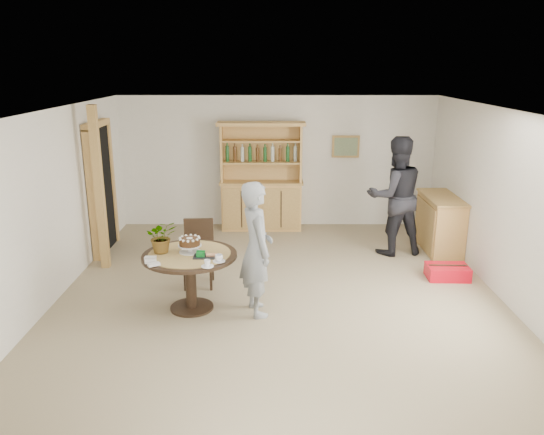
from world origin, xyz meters
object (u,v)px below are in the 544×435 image
Objects in this scene: teen_boy at (256,249)px; red_suitcase at (447,272)px; adult_person at (395,196)px; hutch at (262,193)px; dining_chair at (199,248)px; sideboard at (440,223)px; dining_table at (190,265)px.

red_suitcase is at bearing -85.13° from teen_boy.
teen_boy is at bearing 35.08° from adult_person.
hutch is 2.81m from dining_chair.
sideboard is (3.04, -1.24, -0.22)m from hutch.
red_suitcase is (3.64, 0.18, -0.43)m from dining_chair.
teen_boy is (0.85, -0.10, 0.25)m from dining_table.
teen_boy is 0.87× the size of adult_person.
sideboard is 1.33× the size of dining_chair.
adult_person is (-0.82, -0.14, 0.51)m from sideboard.
hutch is 1.04× the size of adult_person.
hutch is 3.33× the size of red_suitcase.
dining_table is 0.61× the size of adult_person.
teen_boy is 3.10m from red_suitcase.
hutch reaches higher than teen_boy.
teen_boy reaches higher than red_suitcase.
sideboard reaches higher than dining_table.
red_suitcase is (2.79, 1.11, -0.76)m from teen_boy.
sideboard is 1.34m from red_suitcase.
adult_person is at bearing 20.30° from dining_chair.
dining_chair reaches higher than dining_table.
sideboard is 4.14m from dining_chair.
teen_boy is at bearing -50.04° from dining_chair.
hutch is at bearing 139.98° from red_suitcase.
dining_table is 0.83m from dining_chair.
dining_table is at bearing -103.47° from hutch.
red_suitcase is (2.80, -2.50, -0.59)m from hutch.
adult_person is (3.06, 1.29, 0.45)m from dining_chair.
red_suitcase is at bearing 107.40° from adult_person.
teen_boy is at bearing -89.85° from hutch.
hutch reaches higher than red_suitcase.
dining_table is at bearing 66.50° from teen_boy.
hutch reaches higher than sideboard.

